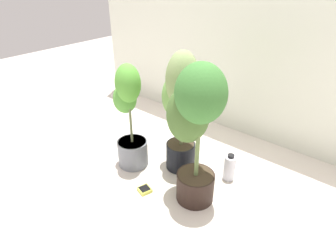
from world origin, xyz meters
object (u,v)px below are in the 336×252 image
(nutrient_bottle, at_px, (229,168))
(potted_plant_center, at_px, (180,107))
(potted_plant_front_right, at_px, (195,121))
(potted_plant_front_left, at_px, (129,117))
(hygrometer_box, at_px, (145,190))

(nutrient_bottle, bearing_deg, potted_plant_center, -162.29)
(potted_plant_front_right, height_order, nutrient_bottle, potted_plant_front_right)
(potted_plant_center, relative_size, potted_plant_front_right, 0.97)
(potted_plant_center, distance_m, potted_plant_front_right, 0.32)
(potted_plant_center, height_order, potted_plant_front_left, potted_plant_center)
(potted_plant_front_left, xyz_separation_m, hygrometer_box, (0.30, -0.17, -0.39))
(potted_plant_center, relative_size, potted_plant_front_left, 1.12)
(potted_plant_center, xyz_separation_m, hygrometer_box, (-0.01, -0.37, -0.49))
(hygrometer_box, height_order, nutrient_bottle, nutrient_bottle)
(potted_plant_front_right, bearing_deg, potted_plant_center, 142.48)
(potted_plant_center, bearing_deg, nutrient_bottle, 17.71)
(potted_plant_front_right, bearing_deg, hygrometer_box, -146.15)
(potted_plant_center, distance_m, potted_plant_front_left, 0.38)
(hygrometer_box, bearing_deg, potted_plant_front_left, 166.20)
(potted_plant_front_left, bearing_deg, potted_plant_center, 32.26)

